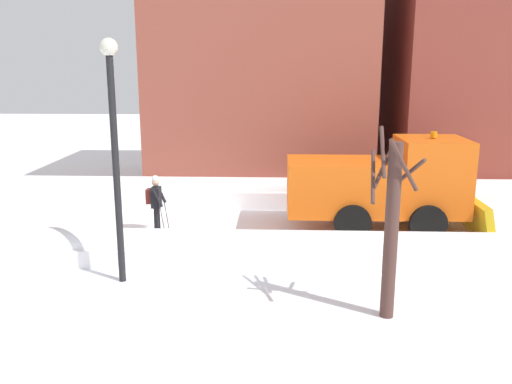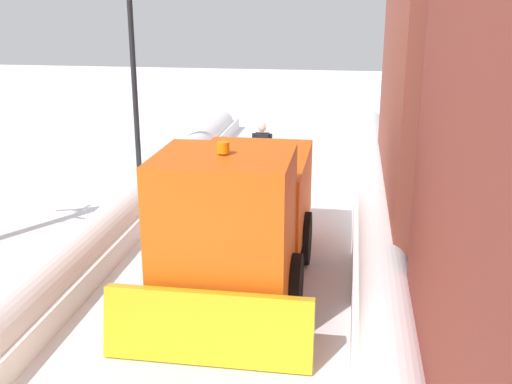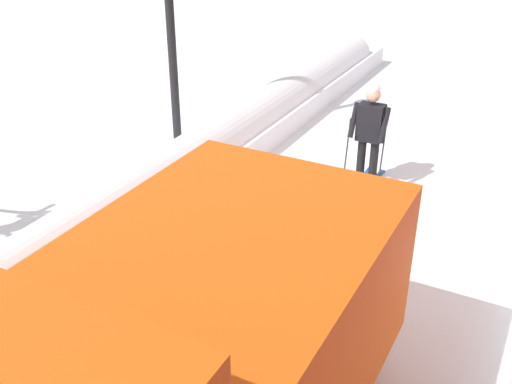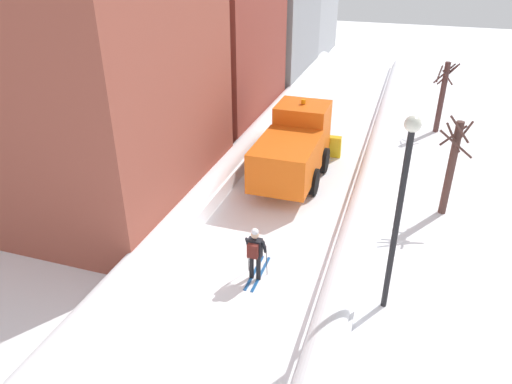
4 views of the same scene
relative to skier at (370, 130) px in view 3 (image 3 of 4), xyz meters
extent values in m
cube|color=orange|center=(-0.59, 5.73, 0.40)|extent=(2.30, 3.40, 1.60)
cylinder|color=black|center=(0.56, 5.93, -0.45)|extent=(0.25, 1.10, 1.10)
cylinder|color=black|center=(-0.11, 0.01, -0.59)|extent=(0.14, 0.14, 0.82)
cylinder|color=black|center=(0.11, 0.01, -0.59)|extent=(0.14, 0.14, 0.82)
cube|color=black|center=(0.00, 0.01, 0.13)|extent=(0.42, 0.26, 0.62)
cube|color=#591E19|center=(0.00, -0.20, 0.16)|extent=(0.32, 0.16, 0.44)
sphere|color=tan|center=(0.00, 0.01, 0.60)|extent=(0.24, 0.24, 0.24)
sphere|color=silver|center=(0.00, 0.01, 0.70)|extent=(0.22, 0.22, 0.22)
cylinder|color=black|center=(-0.26, 0.11, 0.16)|extent=(0.09, 0.33, 0.56)
cylinder|color=black|center=(0.26, 0.11, 0.16)|extent=(0.09, 0.33, 0.56)
cube|color=#194C8C|center=(-0.11, 0.26, -0.99)|extent=(0.09, 1.80, 0.03)
cube|color=#194C8C|center=(0.11, 0.26, -0.99)|extent=(0.09, 1.80, 0.03)
cylinder|color=#262628|center=(-0.30, 0.23, -0.40)|extent=(0.02, 0.19, 1.19)
cylinder|color=#262628|center=(0.30, 0.23, -0.40)|extent=(0.02, 0.19, 1.19)
cylinder|color=black|center=(3.87, 0.00, 1.64)|extent=(0.16, 0.16, 5.28)
camera|label=1|loc=(15.99, 3.72, 4.10)|focal=38.12mm
camera|label=2|loc=(-2.59, 17.88, 4.32)|focal=43.63mm
camera|label=3|loc=(-2.72, 9.14, 3.72)|focal=42.92mm
camera|label=4|loc=(3.69, -11.15, 8.34)|focal=33.70mm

